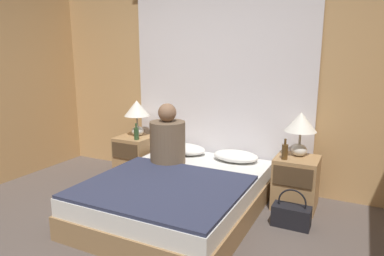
% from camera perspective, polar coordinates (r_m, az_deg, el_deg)
% --- Properties ---
extents(wall_back, '(4.90, 0.06, 2.50)m').
position_cam_1_polar(wall_back, '(4.26, 4.84, 7.49)').
color(wall_back, tan).
rests_on(wall_back, ground_plane).
extents(curtain_panel, '(2.49, 0.02, 2.34)m').
position_cam_1_polar(curtain_panel, '(4.21, 4.50, 6.32)').
color(curtain_panel, white).
rests_on(curtain_panel, ground_plane).
extents(bed, '(1.50, 1.95, 0.39)m').
position_cam_1_polar(bed, '(3.55, -2.15, -11.16)').
color(bed, '#99754C').
rests_on(bed, ground_plane).
extents(nightstand_left, '(0.44, 0.44, 0.55)m').
position_cam_1_polar(nightstand_left, '(4.58, -9.44, -4.74)').
color(nightstand_left, '#A87F51').
rests_on(nightstand_left, ground_plane).
extents(nightstand_right, '(0.44, 0.44, 0.55)m').
position_cam_1_polar(nightstand_right, '(3.81, 16.91, -8.66)').
color(nightstand_right, '#A87F51').
rests_on(nightstand_right, ground_plane).
extents(lamp_left, '(0.33, 0.33, 0.47)m').
position_cam_1_polar(lamp_left, '(4.50, -9.17, 2.79)').
color(lamp_left, silver).
rests_on(lamp_left, nightstand_left).
extents(lamp_right, '(0.33, 0.33, 0.47)m').
position_cam_1_polar(lamp_right, '(3.72, 17.67, 0.38)').
color(lamp_right, silver).
rests_on(lamp_right, nightstand_right).
extents(pillow_left, '(0.53, 0.35, 0.12)m').
position_cam_1_polar(pillow_left, '(4.24, -1.18, -3.54)').
color(pillow_left, white).
rests_on(pillow_left, bed).
extents(pillow_right, '(0.53, 0.35, 0.12)m').
position_cam_1_polar(pillow_right, '(3.99, 7.29, -4.66)').
color(pillow_right, white).
rests_on(pillow_right, bed).
extents(blanket_on_bed, '(1.44, 1.26, 0.03)m').
position_cam_1_polar(blanket_on_bed, '(3.22, -4.90, -9.66)').
color(blanket_on_bed, '#2D334C').
rests_on(blanket_on_bed, bed).
extents(person_left_in_bed, '(0.40, 0.40, 0.68)m').
position_cam_1_polar(person_left_in_bed, '(3.85, -4.08, -1.91)').
color(person_left_in_bed, brown).
rests_on(person_left_in_bed, bed).
extents(beer_bottle_on_left_stand, '(0.06, 0.06, 0.21)m').
position_cam_1_polar(beer_bottle_on_left_stand, '(4.34, -9.26, -0.89)').
color(beer_bottle_on_left_stand, '#2D4C28').
rests_on(beer_bottle_on_left_stand, nightstand_left).
extents(beer_bottle_on_right_stand, '(0.06, 0.06, 0.21)m').
position_cam_1_polar(beer_bottle_on_right_stand, '(3.61, 15.20, -3.78)').
color(beer_bottle_on_right_stand, '#513819').
rests_on(beer_bottle_on_right_stand, nightstand_right).
extents(handbag_on_floor, '(0.35, 0.18, 0.37)m').
position_cam_1_polar(handbag_on_floor, '(3.46, 16.23, -13.76)').
color(handbag_on_floor, black).
rests_on(handbag_on_floor, ground_plane).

